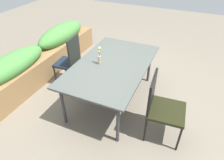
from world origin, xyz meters
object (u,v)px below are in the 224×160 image
at_px(chair_far_side, 70,59).
at_px(chair_near_left, 161,105).
at_px(dining_table, 112,66).
at_px(flower_vase, 99,57).
at_px(planter_box, 42,57).

xyz_separation_m(chair_far_side, chair_near_left, (-0.55, -1.80, -0.00)).
height_order(dining_table, flower_vase, flower_vase).
bearing_deg(dining_table, chair_near_left, -114.90).
relative_size(dining_table, chair_near_left, 1.91).
bearing_deg(chair_near_left, dining_table, -119.09).
relative_size(chair_near_left, flower_vase, 3.31).
bearing_deg(flower_vase, chair_near_left, -107.84).
height_order(flower_vase, planter_box, flower_vase).
height_order(dining_table, chair_far_side, chair_far_side).
bearing_deg(planter_box, chair_near_left, -104.00).
xyz_separation_m(dining_table, chair_far_side, (0.13, 0.90, -0.14)).
distance_m(chair_near_left, flower_vase, 1.18).
distance_m(dining_table, chair_near_left, 1.00).
bearing_deg(planter_box, flower_vase, -101.08).
height_order(chair_far_side, planter_box, chair_far_side).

